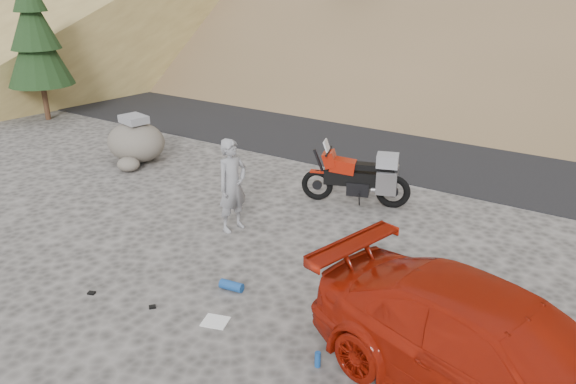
# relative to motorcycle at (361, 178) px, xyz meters

# --- Properties ---
(ground) EXTENTS (140.00, 140.00, 0.00)m
(ground) POSITION_rel_motorcycle_xyz_m (-1.58, -3.76, -0.63)
(ground) COLOR #3E3C39
(ground) RESTS_ON ground
(road) EXTENTS (120.00, 7.00, 0.05)m
(road) POSITION_rel_motorcycle_xyz_m (-1.58, 5.24, -0.63)
(road) COLOR black
(road) RESTS_ON ground
(conifer_verge) EXTENTS (2.20, 2.20, 5.04)m
(conifer_verge) POSITION_rel_motorcycle_xyz_m (-12.58, 0.74, 2.26)
(conifer_verge) COLOR #3C2416
(conifer_verge) RESTS_ON ground
(motorcycle) EXTENTS (2.40, 1.19, 1.49)m
(motorcycle) POSITION_rel_motorcycle_xyz_m (0.00, 0.00, 0.00)
(motorcycle) COLOR black
(motorcycle) RESTS_ON ground
(man) EXTENTS (0.59, 0.78, 1.94)m
(man) POSITION_rel_motorcycle_xyz_m (-1.60, -2.61, -0.63)
(man) COLOR gray
(man) RESTS_ON ground
(boulder) EXTENTS (2.13, 2.00, 1.27)m
(boulder) POSITION_rel_motorcycle_xyz_m (-6.53, -0.67, -0.07)
(boulder) COLOR #504C45
(boulder) RESTS_ON ground
(small_rock) EXTENTS (0.73, 0.68, 0.37)m
(small_rock) POSITION_rel_motorcycle_xyz_m (-6.12, -1.37, -0.45)
(small_rock) COLOR #504C45
(small_rock) RESTS_ON ground
(gear_white_cloth) EXTENTS (0.47, 0.44, 0.01)m
(gear_white_cloth) POSITION_rel_motorcycle_xyz_m (0.19, -5.35, -0.63)
(gear_white_cloth) COLOR white
(gear_white_cloth) RESTS_ON ground
(gear_blue_mat) EXTENTS (0.43, 0.22, 0.16)m
(gear_blue_mat) POSITION_rel_motorcycle_xyz_m (-0.17, -4.49, -0.55)
(gear_blue_mat) COLOR navy
(gear_blue_mat) RESTS_ON ground
(gear_bottle) EXTENTS (0.10, 0.10, 0.23)m
(gear_bottle) POSITION_rel_motorcycle_xyz_m (2.04, -5.37, -0.52)
(gear_bottle) COLOR navy
(gear_bottle) RESTS_ON ground
(gear_glove_a) EXTENTS (0.14, 0.12, 0.03)m
(gear_glove_a) POSITION_rel_motorcycle_xyz_m (-2.06, -5.88, -0.62)
(gear_glove_a) COLOR black
(gear_glove_a) RESTS_ON ground
(gear_glove_b) EXTENTS (0.13, 0.13, 0.04)m
(gear_glove_b) POSITION_rel_motorcycle_xyz_m (-0.90, -5.61, -0.62)
(gear_glove_b) COLOR black
(gear_glove_b) RESTS_ON ground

